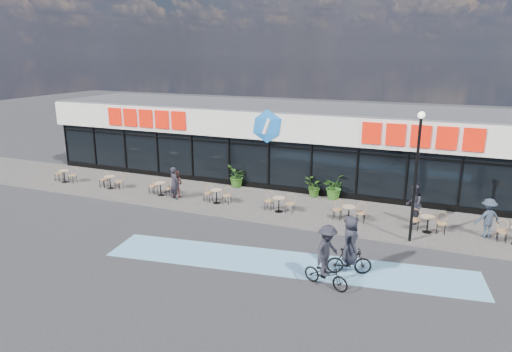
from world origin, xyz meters
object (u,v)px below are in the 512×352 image
Objects in this scene: potted_plant_mid at (313,187)px; potted_plant_right at (333,187)px; pedestrian_c at (488,218)px; cyclist_a at (327,260)px; bistro_set_0 at (65,175)px; patron_right at (177,184)px; lamp_post at (416,167)px; pedestrian_a at (414,204)px; patron_left at (174,183)px; potted_plant_left at (237,176)px; cyclist_b at (350,250)px.

potted_plant_right is (1.07, 0.10, 0.14)m from potted_plant_mid.
pedestrian_c is 8.50m from cyclist_a.
cyclist_a is at bearing -19.61° from bistro_set_0.
patron_right is at bearing 0.32° from bistro_set_0.
potted_plant_right is 8.48m from patron_right.
bistro_set_0 is 1.02× the size of patron_right.
pedestrian_a is (-0.07, 2.18, -2.27)m from lamp_post.
bistro_set_0 is 1.15× the size of potted_plant_right.
bistro_set_0 is at bearing 22.12° from patron_left.
potted_plant_left is 0.77× the size of pedestrian_c.
lamp_post is at bearing -3.94° from bistro_set_0.
lamp_post is at bearing 4.16° from pedestrian_a.
cyclist_b reaches higher than potted_plant_left.
potted_plant_left is 1.23× the size of potted_plant_mid.
patron_right is at bearing -84.19° from pedestrian_a.
pedestrian_a is (5.31, -2.13, 0.39)m from potted_plant_mid.
patron_left is 1.17× the size of patron_right.
cyclist_a reaches higher than pedestrian_a.
cyclist_a is (-2.33, -4.95, -2.31)m from lamp_post.
pedestrian_a reaches higher than pedestrian_c.
patron_left is (-12.16, 1.09, -2.32)m from lamp_post.
bistro_set_0 is at bearing -163.46° from potted_plant_left.
pedestrian_a is 7.48m from cyclist_a.
cyclist_a is (7.68, -9.33, 0.23)m from potted_plant_left.
cyclist_b is at bearing 20.50° from pedestrian_c.
patron_right is at bearing -27.20° from pedestrian_c.
patron_left reaches higher than potted_plant_mid.
pedestrian_c is at bearing -176.53° from patron_right.
lamp_post is 3.16× the size of pedestrian_c.
potted_plant_left is at bearing 16.54° from bistro_set_0.
pedestrian_c reaches higher than patron_right.
pedestrian_c is (7.27, -2.71, 0.18)m from potted_plant_right.
cyclist_a is at bearing -113.30° from cyclist_b.
potted_plant_mid is at bearing -45.61° from pedestrian_c.
bistro_set_0 is 23.07m from pedestrian_c.
pedestrian_c is at bearing -17.35° from potted_plant_mid.
potted_plant_right is 0.76× the size of patron_left.
pedestrian_a is at bearing -174.06° from patron_right.
lamp_post is at bearing 64.15° from cyclist_b.
cyclist_b is at bearing -72.82° from potted_plant_right.
cyclist_a is (-5.29, -6.66, 0.03)m from pedestrian_c.
patron_left is at bearing 148.40° from cyclist_a.
patron_left is 12.13m from pedestrian_a.
patron_left reaches higher than patron_right.
cyclist_a is at bearing 172.60° from patron_left.
patron_right reaches higher than bistro_set_0.
bistro_set_0 is 0.69× the size of cyclist_a.
cyclist_a is at bearing -71.79° from potted_plant_mid.
cyclist_a is 1.35m from cyclist_b.
lamp_post is 12.42m from patron_left.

